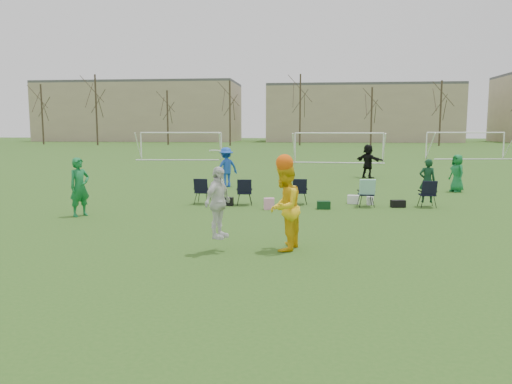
# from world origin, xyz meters

# --- Properties ---
(ground) EXTENTS (260.00, 260.00, 0.00)m
(ground) POSITION_xyz_m (0.00, 0.00, 0.00)
(ground) COLOR #2D561B
(ground) RESTS_ON ground
(fielder_green_near) EXTENTS (0.76, 0.83, 1.90)m
(fielder_green_near) POSITION_xyz_m (-5.76, 4.87, 0.95)
(fielder_green_near) COLOR #147237
(fielder_green_near) RESTS_ON ground
(fielder_blue) EXTENTS (1.40, 1.33, 1.91)m
(fielder_blue) POSITION_xyz_m (-2.40, 13.28, 0.95)
(fielder_blue) COLOR blue
(fielder_blue) RESTS_ON ground
(fielder_green_far) EXTENTS (0.80, 0.96, 1.67)m
(fielder_green_far) POSITION_xyz_m (8.13, 12.55, 0.83)
(fielder_green_far) COLOR #137035
(fielder_green_far) RESTS_ON ground
(fielder_black) EXTENTS (1.68, 1.64, 1.92)m
(fielder_black) POSITION_xyz_m (4.90, 18.46, 0.96)
(fielder_black) COLOR black
(fielder_black) RESTS_ON ground
(center_contest) EXTENTS (2.35, 1.41, 2.36)m
(center_contest) POSITION_xyz_m (0.58, 0.95, 1.08)
(center_contest) COLOR white
(center_contest) RESTS_ON ground
(sideline_setup) EXTENTS (8.85, 1.99, 1.73)m
(sideline_setup) POSITION_xyz_m (2.19, 7.94, 0.52)
(sideline_setup) COLOR #0E361D
(sideline_setup) RESTS_ON ground
(goal_left) EXTENTS (7.39, 0.76, 2.46)m
(goal_left) POSITION_xyz_m (-10.00, 34.00, 1.92)
(goal_left) COLOR white
(goal_left) RESTS_ON ground
(goal_mid) EXTENTS (7.40, 0.63, 2.46)m
(goal_mid) POSITION_xyz_m (4.00, 32.00, 1.92)
(goal_mid) COLOR white
(goal_mid) RESTS_ON ground
(goal_right) EXTENTS (7.35, 1.14, 2.46)m
(goal_right) POSITION_xyz_m (16.00, 38.00, 1.92)
(goal_right) COLOR white
(goal_right) RESTS_ON ground
(tree_line) EXTENTS (110.28, 3.28, 11.40)m
(tree_line) POSITION_xyz_m (0.24, 69.85, 5.09)
(tree_line) COLOR #382B21
(tree_line) RESTS_ON ground
(building_row) EXTENTS (126.00, 16.00, 13.00)m
(building_row) POSITION_xyz_m (6.73, 96.00, 5.99)
(building_row) COLOR tan
(building_row) RESTS_ON ground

